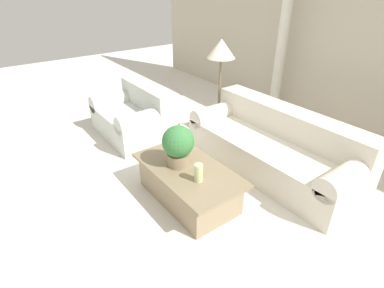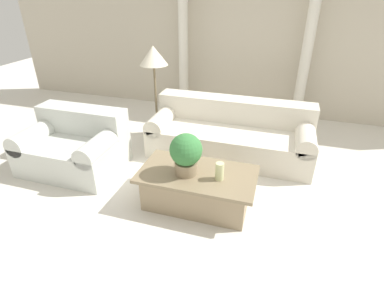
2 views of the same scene
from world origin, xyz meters
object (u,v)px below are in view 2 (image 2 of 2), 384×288
object	(u,v)px
potted_plant	(186,153)
loveseat	(75,145)
floor_lamp	(154,59)
sofa_long	(231,133)
coffee_table	(197,188)

from	to	relation	value
potted_plant	loveseat	bearing A→B (deg)	168.52
loveseat	potted_plant	xyz separation A→B (m)	(1.78, -0.36, 0.36)
floor_lamp	loveseat	bearing A→B (deg)	-125.53
sofa_long	floor_lamp	world-z (taller)	floor_lamp
coffee_table	floor_lamp	distance (m)	2.13
potted_plant	floor_lamp	xyz separation A→B (m)	(-0.99, 1.47, 0.65)
loveseat	sofa_long	bearing A→B (deg)	26.82
loveseat	coffee_table	bearing A→B (deg)	-9.46
potted_plant	floor_lamp	bearing A→B (deg)	123.86
coffee_table	loveseat	bearing A→B (deg)	170.54
floor_lamp	coffee_table	bearing A→B (deg)	-52.12
loveseat	potted_plant	distance (m)	1.85
potted_plant	sofa_long	bearing A→B (deg)	79.31
coffee_table	sofa_long	bearing A→B (deg)	84.07
coffee_table	potted_plant	distance (m)	0.50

